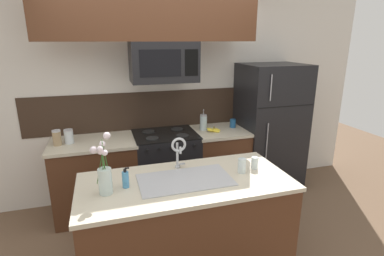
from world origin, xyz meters
The scene contains 21 objects.
ground_plane centered at (0.00, 0.00, 0.00)m, with size 10.00×10.00×0.00m, color brown.
rear_partition centered at (0.30, 1.28, 1.30)m, with size 5.20×0.10×2.60m, color silver.
splash_band centered at (0.00, 1.22, 1.15)m, with size 3.26×0.01×0.48m, color #332319.
back_counter_left centered at (-0.84, 0.90, 0.46)m, with size 0.95×0.65×0.91m.
back_counter_right centered at (0.71, 0.90, 0.46)m, with size 0.68×0.65×0.91m.
stove_range centered at (0.00, 0.90, 0.46)m, with size 0.76×0.64×0.93m.
microwave centered at (0.00, 0.88, 1.78)m, with size 0.74×0.40×0.44m.
upper_cabinet_band centered at (-0.13, 0.85, 2.30)m, with size 2.34×0.34×0.60m, color #4C2B19.
refrigerator centered at (1.44, 0.92, 0.86)m, with size 0.80×0.74×1.72m.
storage_jar_tall centered at (-1.20, 0.87, 1.00)m, with size 0.09×0.09×0.17m.
storage_jar_medium centered at (-1.09, 0.90, 0.99)m, with size 0.10×0.10×0.16m.
banana_bunch centered at (0.61, 0.84, 0.93)m, with size 0.19×0.15×0.08m.
french_press centered at (0.51, 0.96, 1.01)m, with size 0.09×0.09×0.27m.
coffee_tin centered at (0.92, 0.95, 0.97)m, with size 0.08×0.08×0.11m, color #1E5184.
island_counter centered at (-0.09, -0.35, 0.46)m, with size 1.73×0.81×0.91m.
kitchen_sink centered at (-0.10, -0.35, 0.84)m, with size 0.76×0.43×0.16m.
sink_faucet centered at (-0.10, -0.14, 1.11)m, with size 0.14×0.14×0.31m.
dish_soap_bottle centered at (-0.58, -0.33, 0.98)m, with size 0.06×0.05×0.16m.
drinking_glass centered at (0.41, -0.35, 0.97)m, with size 0.07×0.07×0.13m.
spare_glass centered at (0.56, -0.31, 0.96)m, with size 0.06×0.06×0.11m.
flower_vase centered at (-0.73, -0.38, 1.06)m, with size 0.16×0.15×0.46m.
Camera 1 is at (-0.70, -2.50, 2.02)m, focal length 28.00 mm.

